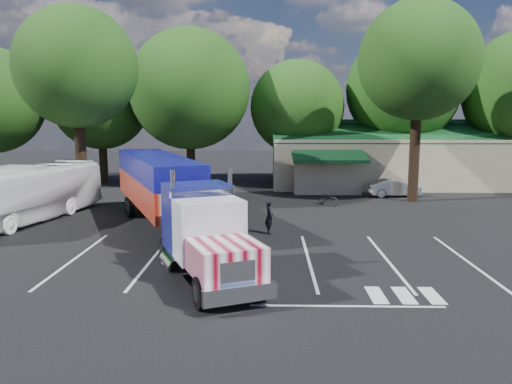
{
  "coord_description": "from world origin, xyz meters",
  "views": [
    {
      "loc": [
        1.54,
        -25.71,
        5.78
      ],
      "look_at": [
        0.92,
        -0.74,
        2.0
      ],
      "focal_mm": 35.0,
      "sensor_mm": 36.0,
      "label": 1
    }
  ],
  "objects_px": {
    "semi_truck": "(166,192)",
    "bicycle": "(328,198)",
    "woman": "(269,217)",
    "silver_sedan": "(394,188)",
    "tour_bus": "(27,193)"
  },
  "relations": [
    {
      "from": "bicycle",
      "to": "woman",
      "type": "bearing_deg",
      "value": -151.68
    },
    {
      "from": "tour_bus",
      "to": "bicycle",
      "type": "bearing_deg",
      "value": 29.3
    },
    {
      "from": "woman",
      "to": "silver_sedan",
      "type": "xyz_separation_m",
      "value": [
        9.14,
        11.95,
        -0.23
      ]
    },
    {
      "from": "bicycle",
      "to": "tour_bus",
      "type": "relative_size",
      "value": 0.16
    },
    {
      "from": "tour_bus",
      "to": "silver_sedan",
      "type": "distance_m",
      "value": 24.41
    },
    {
      "from": "tour_bus",
      "to": "silver_sedan",
      "type": "height_order",
      "value": "tour_bus"
    },
    {
      "from": "semi_truck",
      "to": "bicycle",
      "type": "height_order",
      "value": "semi_truck"
    },
    {
      "from": "tour_bus",
      "to": "semi_truck",
      "type": "bearing_deg",
      "value": -10.73
    },
    {
      "from": "woman",
      "to": "tour_bus",
      "type": "distance_m",
      "value": 13.69
    },
    {
      "from": "bicycle",
      "to": "tour_bus",
      "type": "xyz_separation_m",
      "value": [
        -17.32,
        -5.6,
        1.1
      ]
    },
    {
      "from": "semi_truck",
      "to": "silver_sedan",
      "type": "xyz_separation_m",
      "value": [
        14.07,
        12.74,
        -1.6
      ]
    },
    {
      "from": "semi_truck",
      "to": "tour_bus",
      "type": "distance_m",
      "value": 9.18
    },
    {
      "from": "semi_truck",
      "to": "silver_sedan",
      "type": "bearing_deg",
      "value": 18.91
    },
    {
      "from": "silver_sedan",
      "to": "semi_truck",
      "type": "bearing_deg",
      "value": 125.22
    },
    {
      "from": "woman",
      "to": "silver_sedan",
      "type": "distance_m",
      "value": 15.05
    }
  ]
}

